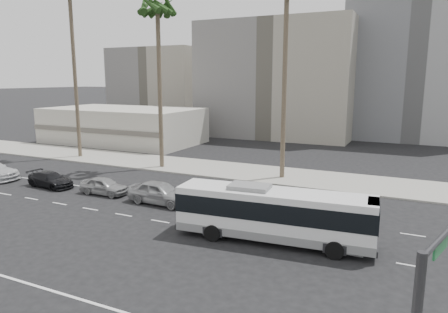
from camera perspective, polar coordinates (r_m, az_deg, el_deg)
The scene contains 12 objects.
ground at distance 24.67m, azimuth 2.94°, elevation -11.09°, with size 700.00×700.00×0.00m, color black.
sidewalk_north at distance 38.78m, azimuth 11.74°, elevation -3.02°, with size 120.00×7.00×0.15m, color gray.
commercial_low at distance 61.37m, azimuth -13.93°, elevation 4.24°, with size 22.00×12.16×5.00m.
midrise_beige_west at distance 69.34m, azimuth 8.16°, elevation 10.55°, with size 24.00×18.00×18.00m, color gray.
midrise_gray_center at distance 73.28m, azimuth 25.48°, elevation 12.78°, with size 20.00×20.00×26.00m, color slate.
midrise_beige_far at distance 85.14m, azimuth -7.99°, elevation 9.58°, with size 18.00×16.00×15.00m, color gray.
civic_tower at distance 273.01m, azimuth 23.98°, elevation 16.16°, with size 42.00×42.00×129.00m.
city_bus at distance 23.58m, azimuth 6.93°, elevation -7.83°, with size 11.37×3.44×3.22m.
car_a at distance 30.90m, azimuth -8.96°, elevation -4.99°, with size 5.01×2.01×1.71m, color gray.
car_b at distance 34.38m, azimuth -16.41°, elevation -3.94°, with size 4.10×1.65×1.40m, color gray.
car_c at distance 38.22m, azimuth -23.08°, elevation -2.98°, with size 4.50×1.83×1.31m, color black.
palm_mid at distance 42.77m, azimuth -9.27°, elevation 19.30°, with size 5.62×5.62×17.34m.
Camera 1 is at (8.67, -21.18, 9.20)m, focal length 32.73 mm.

